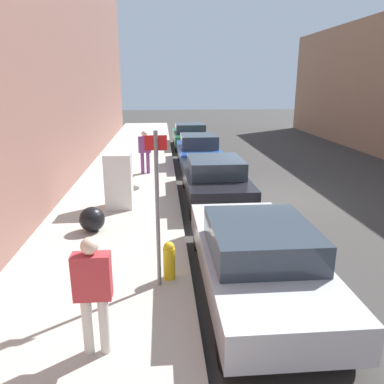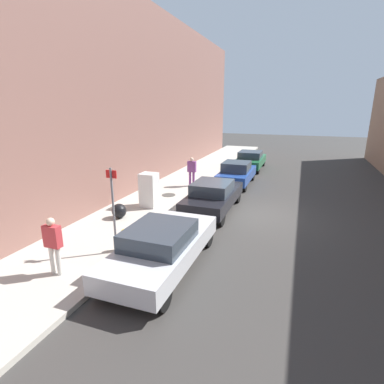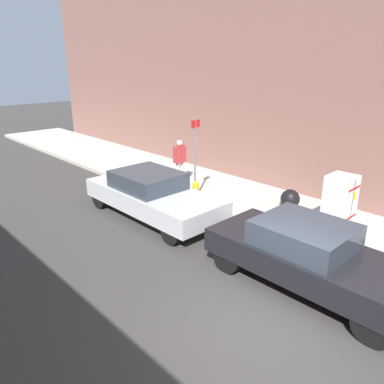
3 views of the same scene
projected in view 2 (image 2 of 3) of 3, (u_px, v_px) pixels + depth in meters
The scene contains 14 objects.
ground_plane at pixel (248, 214), 13.34m from camera, with size 80.00×80.00×0.00m, color #383533.
sidewalk_slab at pixel (157, 202), 14.80m from camera, with size 3.61×44.00×0.15m, color #B2ADA0.
building_facade_near at pixel (105, 98), 14.29m from camera, with size 1.62×39.60×10.04m, color #7F564C.
discarded_refrigerator at pixel (149, 190), 13.71m from camera, with size 0.74×0.69×1.56m.
manhole_cover at pixel (169, 195), 15.63m from camera, with size 0.70×0.70×0.02m, color #47443F.
street_sign_post at pixel (113, 207), 9.14m from camera, with size 0.36×0.07×2.74m.
fire_hydrant at pixel (125, 239), 9.59m from camera, with size 0.22×0.22×0.72m.
trash_bag at pixel (119, 211), 12.39m from camera, with size 0.61×0.61×0.61m, color black.
pedestrian_walking_far at pixel (53, 242), 8.06m from camera, with size 0.48×0.22×1.65m.
pedestrian_standing_near at pixel (192, 170), 17.19m from camera, with size 0.48×0.22×1.67m.
parked_sedan_silver at pixel (162, 246), 8.71m from camera, with size 1.89×4.73×1.38m.
parked_sedan_dark at pixel (213, 196), 13.51m from camera, with size 1.81×4.47×1.42m.
parked_hatchback_blue at pixel (237, 173), 18.10m from camera, with size 1.74×4.01×1.43m.
parked_sedan_green at pixel (250, 160), 22.65m from camera, with size 1.83×4.30×1.38m.
Camera 2 is at (1.95, -12.64, 4.64)m, focal length 28.00 mm.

